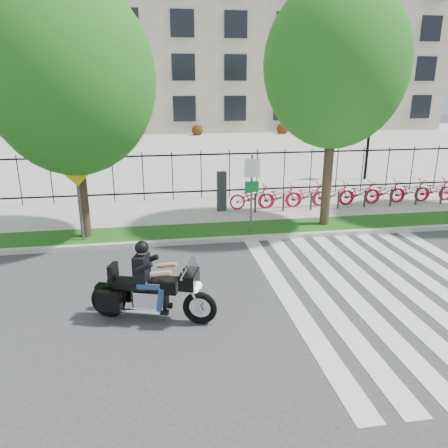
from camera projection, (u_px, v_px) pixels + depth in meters
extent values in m
plane|color=#323234|center=(195.00, 307.00, 9.78)|extent=(120.00, 120.00, 0.00)
cube|color=#BAB7AF|center=(182.00, 242.00, 13.61)|extent=(60.00, 0.20, 0.15)
cube|color=#184D13|center=(180.00, 233.00, 14.41)|extent=(60.00, 1.50, 0.15)
cube|color=#A7A59D|center=(176.00, 212.00, 16.76)|extent=(60.00, 3.50, 0.15)
cube|color=#A7A59D|center=(163.00, 149.00, 33.26)|extent=(80.00, 34.00, 0.10)
cube|color=#9D967E|center=(154.00, 35.00, 49.01)|extent=(60.00, 20.00, 20.00)
cylinder|color=black|center=(368.00, 142.00, 21.99)|extent=(0.14, 0.14, 4.00)
cylinder|color=black|center=(372.00, 103.00, 21.40)|extent=(0.06, 0.70, 0.70)
sphere|color=white|center=(366.00, 101.00, 21.32)|extent=(0.36, 0.36, 0.36)
sphere|color=white|center=(379.00, 101.00, 21.43)|extent=(0.36, 0.36, 0.36)
cylinder|color=#3C2920|center=(82.00, 185.00, 13.42)|extent=(0.32, 0.32, 3.33)
ellipsoid|color=#1A6216|center=(71.00, 78.00, 12.47)|extent=(4.86, 4.86, 5.58)
cylinder|color=#3C2920|center=(328.00, 169.00, 14.57)|extent=(0.32, 0.32, 3.84)
ellipsoid|color=#1A6216|center=(335.00, 65.00, 13.57)|extent=(4.50, 4.50, 5.18)
cube|color=#2D2D33|center=(222.00, 191.00, 16.54)|extent=(0.35, 0.25, 1.50)
imported|color=#AF122C|center=(252.00, 197.00, 16.81)|extent=(1.77, 0.62, 0.93)
cylinder|color=#2D2D33|center=(255.00, 203.00, 16.38)|extent=(0.08, 0.08, 0.70)
imported|color=#AF122C|center=(280.00, 196.00, 16.98)|extent=(1.77, 0.62, 0.93)
cylinder|color=#2D2D33|center=(283.00, 202.00, 16.55)|extent=(0.08, 0.08, 0.70)
imported|color=#AF122C|center=(307.00, 195.00, 17.15)|extent=(1.77, 0.62, 0.93)
cylinder|color=#2D2D33|center=(311.00, 201.00, 16.72)|extent=(0.08, 0.08, 0.70)
imported|color=#AF122C|center=(333.00, 194.00, 17.32)|extent=(1.77, 0.62, 0.93)
cylinder|color=#2D2D33|center=(338.00, 200.00, 16.89)|extent=(0.08, 0.08, 0.70)
imported|color=#AF122C|center=(359.00, 193.00, 17.49)|extent=(1.77, 0.62, 0.93)
cylinder|color=#2D2D33|center=(365.00, 199.00, 17.06)|extent=(0.08, 0.08, 0.70)
imported|color=#AF122C|center=(385.00, 192.00, 17.66)|extent=(1.77, 0.62, 0.93)
cylinder|color=#2D2D33|center=(391.00, 198.00, 17.22)|extent=(0.08, 0.08, 0.70)
imported|color=#AF122C|center=(410.00, 191.00, 17.83)|extent=(1.77, 0.62, 0.93)
cylinder|color=#2D2D33|center=(416.00, 196.00, 17.39)|extent=(0.08, 0.08, 0.70)
imported|color=#AF122C|center=(434.00, 190.00, 18.00)|extent=(1.77, 0.62, 0.93)
cylinder|color=#2D2D33|center=(442.00, 195.00, 17.56)|extent=(0.08, 0.08, 0.70)
cylinder|color=#59595B|center=(251.00, 194.00, 14.03)|extent=(0.07, 0.07, 2.50)
cube|color=white|center=(252.00, 168.00, 13.73)|extent=(0.50, 0.03, 0.60)
cube|color=#0C6626|center=(252.00, 187.00, 13.92)|extent=(0.45, 0.03, 0.35)
cylinder|color=#59595B|center=(80.00, 202.00, 13.23)|extent=(0.07, 0.07, 2.40)
cube|color=yellow|center=(77.00, 173.00, 12.92)|extent=(0.78, 0.03, 0.78)
torus|color=black|center=(200.00, 308.00, 9.02)|extent=(0.73, 0.36, 0.73)
torus|color=black|center=(108.00, 301.00, 9.33)|extent=(0.78, 0.39, 0.77)
cube|color=black|center=(189.00, 279.00, 8.86)|extent=(0.48, 0.65, 0.32)
cube|color=#26262B|center=(192.00, 268.00, 8.77)|extent=(0.32, 0.55, 0.32)
cube|color=silver|center=(151.00, 299.00, 9.14)|extent=(0.71, 0.54, 0.42)
cube|color=black|center=(165.00, 285.00, 8.99)|extent=(0.66, 0.52, 0.27)
cube|color=black|center=(133.00, 284.00, 9.10)|extent=(0.82, 0.59, 0.15)
cube|color=black|center=(113.00, 272.00, 9.10)|extent=(0.21, 0.37, 0.36)
cube|color=black|center=(109.00, 301.00, 8.95)|extent=(0.55, 0.33, 0.42)
cube|color=black|center=(121.00, 287.00, 9.55)|extent=(0.55, 0.33, 0.42)
cube|color=black|center=(142.00, 268.00, 8.95)|extent=(0.37, 0.48, 0.55)
sphere|color=tan|center=(142.00, 250.00, 8.83)|extent=(0.24, 0.24, 0.24)
sphere|color=black|center=(142.00, 248.00, 8.81)|extent=(0.28, 0.28, 0.28)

